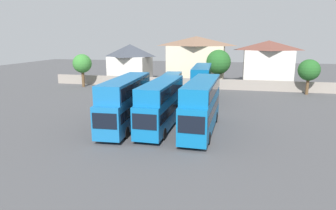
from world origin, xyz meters
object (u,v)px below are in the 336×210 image
object	(u,v)px
house_terrace_centre	(196,60)
bus_5	(202,81)
bus_1	(126,100)
bus_3	(202,103)
tree_behind_wall	(309,70)
bus_4	(170,85)
tree_left_of_lot	(82,64)
tree_right_of_lot	(218,62)
house_terrace_left	(130,62)
bus_2	(161,102)
house_terrace_right	(268,63)

from	to	relation	value
house_terrace_centre	bus_5	bearing A→B (deg)	-79.13
bus_1	house_terrace_centre	world-z (taller)	house_terrace_centre
bus_3	tree_behind_wall	size ratio (longest dim) A/B	2.04
bus_1	bus_3	size ratio (longest dim) A/B	1.02
bus_3	bus_4	distance (m)	16.76
bus_5	tree_left_of_lot	xyz separation A→B (m)	(-23.02, 6.69, 1.50)
tree_left_of_lot	bus_4	bearing A→B (deg)	-20.36
bus_1	bus_3	bearing A→B (deg)	87.74
bus_1	house_terrace_centre	distance (m)	31.48
tree_behind_wall	bus_5	bearing A→B (deg)	-154.68
tree_behind_wall	tree_right_of_lot	size ratio (longest dim) A/B	0.83
bus_5	house_terrace_left	bearing A→B (deg)	-136.34
bus_5	house_terrace_centre	xyz separation A→B (m)	(-3.01, 15.70, 1.93)
house_terrace_centre	bus_2	bearing A→B (deg)	-88.66
house_terrace_left	tree_right_of_lot	xyz separation A→B (m)	(18.54, -3.65, 0.68)
tree_left_of_lot	house_terrace_left	bearing A→B (deg)	56.26
tree_left_of_lot	tree_behind_wall	world-z (taller)	tree_left_of_lot
tree_left_of_lot	tree_right_of_lot	world-z (taller)	tree_right_of_lot
house_terrace_left	house_terrace_centre	world-z (taller)	house_terrace_centre
bus_5	tree_right_of_lot	world-z (taller)	tree_right_of_lot
bus_3	tree_left_of_lot	xyz separation A→B (m)	(-24.81, 22.11, 1.48)
bus_3	tree_right_of_lot	distance (m)	27.67
bus_5	house_terrace_left	xyz separation A→B (m)	(-16.92, 15.84, 1.14)
house_terrace_centre	house_terrace_right	distance (m)	13.81
tree_behind_wall	tree_right_of_lot	world-z (taller)	tree_right_of_lot
bus_4	house_terrace_left	bearing A→B (deg)	-147.45
house_terrace_left	bus_5	bearing A→B (deg)	-43.11
house_terrace_centre	bus_1	bearing A→B (deg)	-95.40
bus_3	tree_left_of_lot	bearing A→B (deg)	-130.54
bus_4	tree_right_of_lot	distance (m)	14.11
bus_2	tree_left_of_lot	bearing A→B (deg)	-136.38
bus_3	bus_5	size ratio (longest dim) A/B	0.97
bus_2	house_terrace_right	bearing A→B (deg)	158.36
bus_3	tree_right_of_lot	world-z (taller)	tree_right_of_lot
tree_behind_wall	bus_2	bearing A→B (deg)	-128.81
house_terrace_left	house_terrace_centre	bearing A→B (deg)	-0.56
bus_1	bus_3	distance (m)	7.76
bus_1	tree_right_of_lot	xyz separation A→B (m)	(7.60, 27.77, 1.80)
bus_4	tree_left_of_lot	size ratio (longest dim) A/B	1.98
tree_left_of_lot	tree_right_of_lot	size ratio (longest dim) A/B	0.88
bus_1	house_terrace_right	distance (m)	36.50
bus_3	house_terrace_centre	distance (m)	31.54
bus_4	house_terrace_right	distance (m)	23.11
house_terrace_centre	tree_right_of_lot	xyz separation A→B (m)	(4.64, -3.51, -0.11)
bus_1	house_terrace_left	xyz separation A→B (m)	(-10.94, 31.41, 1.12)
bus_4	tree_right_of_lot	xyz separation A→B (m)	(6.49, 12.24, 2.67)
house_terrace_right	house_terrace_centre	bearing A→B (deg)	-175.27
tree_left_of_lot	house_terrace_right	bearing A→B (deg)	16.73
bus_2	house_terrace_centre	world-z (taller)	house_terrace_centre
bus_2	bus_5	distance (m)	15.53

